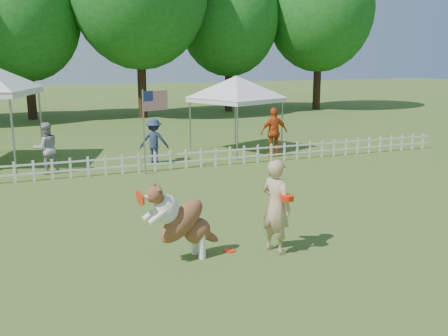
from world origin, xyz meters
name	(u,v)px	position (x,y,z in m)	size (l,w,h in m)	color
ground	(236,253)	(0.00, 0.00, 0.00)	(120.00, 120.00, 0.00)	#41601E
picket_fence	(147,162)	(0.00, 7.00, 0.30)	(22.00, 0.08, 0.60)	white
handler	(276,206)	(0.69, -0.20, 0.85)	(0.62, 0.41, 1.69)	tan
dog	(183,221)	(-0.96, 0.04, 0.70)	(1.36, 0.45, 1.41)	brown
frisbee_on_turf	(229,251)	(-0.08, 0.11, 0.01)	(0.21, 0.21, 0.02)	red
canopy_tent_right	(236,115)	(3.91, 9.23, 1.36)	(2.63, 2.63, 2.71)	silver
flag_pole	(144,132)	(-0.12, 6.73, 1.26)	(0.97, 0.10, 2.52)	gray
spectator_a	(47,148)	(-2.83, 7.88, 0.77)	(0.75, 0.59, 1.55)	#A6A4AA
spectator_b	(154,141)	(0.53, 8.19, 0.74)	(0.96, 0.55, 1.48)	navy
spectator_c	(274,132)	(4.72, 7.73, 0.86)	(1.01, 0.42, 1.73)	#CD4818
tree_center_left	(26,30)	(-3.00, 22.50, 4.90)	(6.00, 6.00, 9.80)	#175217
tree_center_right	(139,5)	(3.00, 21.00, 6.30)	(7.60, 7.60, 12.60)	#175217
tree_right	(229,29)	(9.00, 22.50, 5.20)	(6.20, 6.20, 10.40)	#175217
tree_far_right	(319,22)	(15.00, 21.50, 5.70)	(7.00, 7.00, 11.40)	#175217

